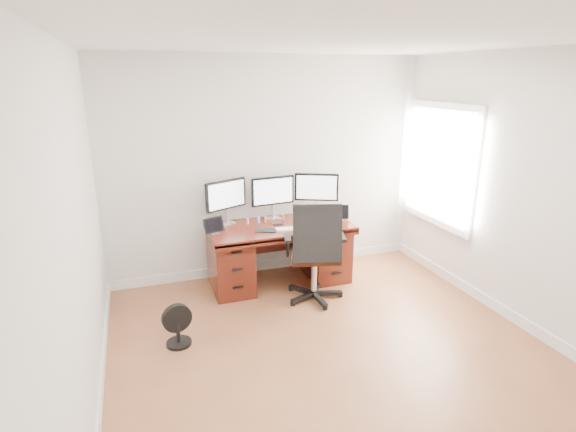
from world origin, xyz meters
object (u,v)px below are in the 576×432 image
object	(u,v)px
monitor_center	(273,192)
office_chair	(315,268)
desk	(279,251)
keyboard	(288,229)
floor_fan	(178,326)

from	to	relation	value
monitor_center	office_chair	bearing A→B (deg)	-79.82
desk	office_chair	distance (m)	0.63
office_chair	monitor_center	distance (m)	1.11
office_chair	keyboard	distance (m)	0.56
office_chair	keyboard	world-z (taller)	office_chair
desk	keyboard	distance (m)	0.42
office_chair	desk	bearing A→B (deg)	127.32
office_chair	monitor_center	xyz separation A→B (m)	(-0.23, 0.83, 0.70)
keyboard	floor_fan	bearing A→B (deg)	-142.97
floor_fan	keyboard	distance (m)	1.67
desk	office_chair	size ratio (longest dim) A/B	1.44
floor_fan	monitor_center	bearing A→B (deg)	32.22
office_chair	floor_fan	bearing A→B (deg)	-149.09
desk	floor_fan	size ratio (longest dim) A/B	4.14
keyboard	desk	bearing A→B (deg)	107.32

